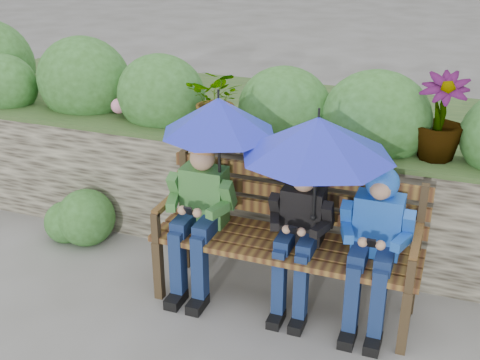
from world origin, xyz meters
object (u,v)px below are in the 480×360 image
at_px(boy_middle, 299,231).
at_px(boy_right, 375,235).
at_px(boy_left, 199,211).
at_px(umbrella_right, 318,137).
at_px(umbrella_left, 219,116).
at_px(park_bench, 288,231).

xyz_separation_m(boy_middle, boy_right, (0.54, 0.01, 0.07)).
relative_size(boy_left, boy_right, 1.01).
bearing_deg(umbrella_right, boy_right, 3.55).
bearing_deg(boy_left, boy_middle, 0.53).
bearing_deg(umbrella_right, umbrella_left, 173.49).
relative_size(boy_middle, boy_right, 0.95).
relative_size(park_bench, umbrella_right, 1.86).
xyz_separation_m(boy_left, boy_middle, (0.78, 0.01, -0.03)).
distance_m(umbrella_left, umbrella_right, 0.75).
distance_m(park_bench, umbrella_left, 1.00).
bearing_deg(umbrella_right, park_bench, 152.22).
bearing_deg(park_bench, umbrella_right, -27.78).
bearing_deg(boy_left, park_bench, 8.28).
bearing_deg(boy_middle, umbrella_right, -10.87).
bearing_deg(boy_middle, park_bench, 139.67).
relative_size(boy_right, umbrella_right, 1.13).
relative_size(park_bench, boy_left, 1.63).
height_order(boy_left, umbrella_right, umbrella_right).
distance_m(park_bench, boy_middle, 0.16).
relative_size(boy_left, umbrella_right, 1.14).
height_order(boy_middle, boy_right, boy_right).
xyz_separation_m(boy_left, umbrella_left, (0.14, 0.07, 0.75)).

